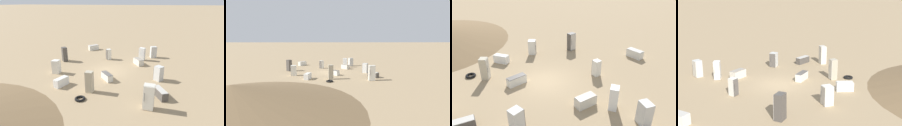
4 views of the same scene
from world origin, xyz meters
The scene contains 14 objects.
ground_plane centered at (0.00, 0.00, 0.00)m, with size 1000.00×1000.00×0.00m, color #9E8460.
discarded_fridge_0 centered at (0.69, -2.30, 0.35)m, with size 1.53×1.46×0.71m.
discarded_fridge_1 centered at (-6.66, 1.44, 0.93)m, with size 0.95×0.93×1.85m.
discarded_fridge_2 centered at (2.87, 5.11, 0.85)m, with size 0.84×0.69×1.70m.
discarded_fridge_4 centered at (-2.83, -4.92, 0.39)m, with size 0.88×1.50×0.78m.
discarded_fridge_5 centered at (-1.47, 4.02, 0.71)m, with size 0.80×0.80×1.42m.
discarded_fridge_6 centered at (2.78, 3.24, 0.37)m, with size 1.48×1.57×0.75m.
discarded_fridge_7 centered at (4.15, 6.85, 0.78)m, with size 0.99×0.93×1.57m.
discarded_fridge_8 centered at (-5.54, 7.92, 0.39)m, with size 1.59×1.63×0.78m.
discarded_fridge_9 centered at (0.18, -5.10, 0.94)m, with size 0.68×0.67×1.88m.
discarded_fridge_10 centered at (5.54, -0.72, 0.74)m, with size 0.99×0.96×1.47m.
discarded_fridge_11 centered at (-5.14, -2.46, 0.74)m, with size 0.81×0.82×1.48m.
discarded_fridge_12 centered at (6.00, -4.01, 0.35)m, with size 1.36×1.67×0.71m.
scrap_tire centered at (0.03, -6.57, 0.09)m, with size 0.86×0.86×0.19m.
Camera 3 is at (14.98, 3.20, 9.55)m, focal length 35.00 mm.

